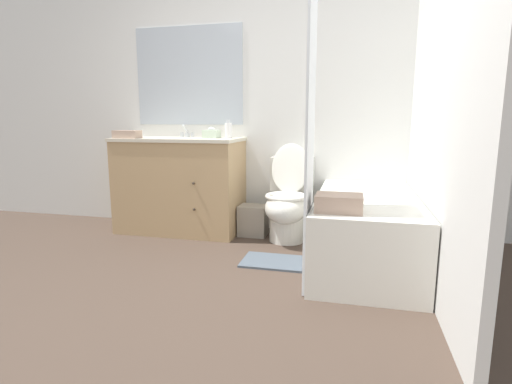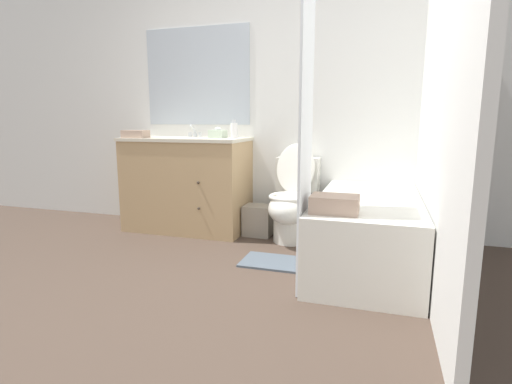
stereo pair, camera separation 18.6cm
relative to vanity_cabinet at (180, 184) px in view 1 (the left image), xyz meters
name	(u,v)px [view 1 (the left image)]	position (x,y,z in m)	size (l,w,h in m)	color
ground_plane	(196,305)	(0.74, -1.46, -0.45)	(14.00, 14.00, 0.00)	#47382D
wall_back	(263,99)	(0.73, 0.31, 0.80)	(8.00, 0.06, 2.50)	silver
wall_right	(435,89)	(2.09, -0.59, 0.80)	(0.05, 2.74, 2.50)	silver
vanity_cabinet	(180,184)	(0.00, 0.00, 0.00)	(1.17, 0.60, 0.89)	tan
sink_faucet	(187,133)	(0.00, 0.19, 0.47)	(0.14, 0.12, 0.12)	silver
toilet	(288,202)	(1.05, -0.06, -0.11)	(0.39, 0.65, 0.85)	silver
bathtub	(365,229)	(1.70, -0.48, -0.20)	(0.71, 1.52, 0.50)	silver
shower_curtain	(310,136)	(1.33, -1.01, 0.50)	(0.01, 0.37, 1.90)	white
wastebasket	(253,220)	(0.71, 0.01, -0.31)	(0.25, 0.21, 0.28)	gray
tissue_box	(212,134)	(0.31, 0.05, 0.48)	(0.14, 0.14, 0.10)	silver
soap_dispenser	(228,130)	(0.47, 0.05, 0.51)	(0.07, 0.07, 0.17)	white
hand_towel_folded	(127,134)	(-0.43, -0.18, 0.47)	(0.23, 0.13, 0.07)	tan
bath_towel_folded	(339,203)	(1.52, -1.03, 0.10)	(0.28, 0.21, 0.10)	tan
bath_mat	(277,262)	(1.07, -0.67, -0.44)	(0.52, 0.33, 0.02)	#4C5660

